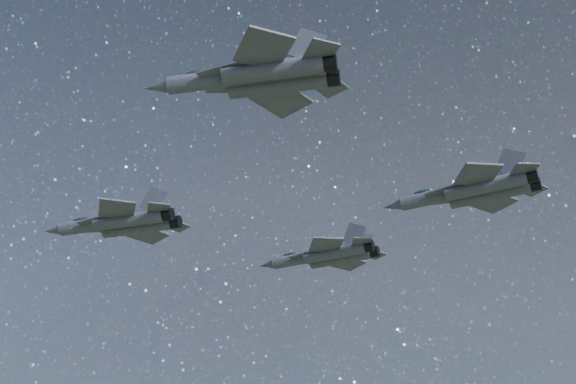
# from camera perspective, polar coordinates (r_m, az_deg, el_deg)

# --- Properties ---
(jet_lead) EXTENTS (19.29, 13.68, 4.90)m
(jet_lead) POSITION_cam_1_polar(r_m,az_deg,el_deg) (86.18, -13.84, -2.55)
(jet_lead) COLOR #383B46
(jet_left) EXTENTS (18.26, 12.52, 4.58)m
(jet_left) POSITION_cam_1_polar(r_m,az_deg,el_deg) (91.39, 3.39, -5.36)
(jet_left) COLOR #383B46
(jet_right) EXTENTS (19.00, 13.45, 4.82)m
(jet_right) POSITION_cam_1_polar(r_m,az_deg,el_deg) (61.53, -2.47, 9.73)
(jet_right) COLOR #383B46
(jet_slot) EXTENTS (19.67, 13.45, 4.94)m
(jet_slot) POSITION_cam_1_polar(r_m,az_deg,el_deg) (82.08, 15.46, 0.12)
(jet_slot) COLOR #383B46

